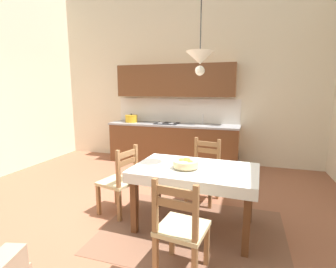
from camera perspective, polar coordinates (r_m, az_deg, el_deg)
The scene contains 10 objects.
ground_plane at distance 3.55m, azimuth -9.28°, elevation -18.89°, with size 6.65×6.49×0.10m, color #935B42.
wall_back at distance 5.95m, azimuth 3.52°, elevation 13.34°, with size 6.65×0.12×4.02m, color beige.
area_rug at distance 3.24m, azimuth 5.44°, elevation -20.81°, with size 2.10×1.60×0.01m, color brown.
kitchen_cabinetry at distance 5.72m, azimuth 1.17°, elevation 1.92°, with size 2.92×0.63×2.20m.
dining_table at distance 3.06m, azimuth 6.03°, elevation -9.81°, with size 1.47×0.97×0.75m.
dining_chair_kitchen_side at distance 3.86m, azimuth 8.04°, elevation -8.46°, with size 0.49×0.49×0.93m.
dining_chair_tv_side at distance 3.50m, azimuth -10.81°, elevation -10.51°, with size 0.50×0.50×0.93m.
dining_chair_camera_side at distance 2.39m, azimuth 2.86°, elevation -20.62°, with size 0.47×0.47×0.93m.
fruit_bowl at distance 2.96m, azimuth 4.03°, elevation -6.66°, with size 0.30×0.30×0.12m.
pendant_lamp at distance 2.96m, azimuth 7.24°, elevation 16.47°, with size 0.32×0.32×0.80m.
Camera 1 is at (1.43, -2.76, 1.66)m, focal length 27.09 mm.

